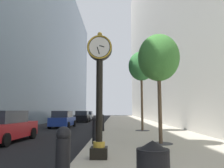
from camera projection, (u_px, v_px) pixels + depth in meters
ground_plane at (105, 124)px, 27.62m from camera, size 110.00×110.00×0.00m
sidewalk_right at (130, 122)px, 30.56m from camera, size 6.93×80.00×0.14m
building_block_left at (22, 28)px, 32.45m from camera, size 9.00×80.00×27.86m
street_clock at (99, 87)px, 7.27m from camera, size 0.84×0.55×4.22m
bollard_nearest at (63, 160)px, 3.84m from camera, size 0.27×0.27×1.24m
bollard_third at (95, 130)px, 10.12m from camera, size 0.27×0.27×1.24m
bollard_fourth at (100, 125)px, 13.27m from camera, size 0.27×0.27×1.24m
bollard_fifth at (103, 122)px, 16.41m from camera, size 0.27×0.27×1.24m
street_tree_near at (159, 58)px, 10.59m from camera, size 2.00×2.00×5.24m
street_tree_mid_near at (141, 67)px, 17.41m from camera, size 2.05×2.05×6.26m
car_white_near at (88, 116)px, 39.36m from camera, size 2.02×4.26×1.59m
car_black_mid at (82, 117)px, 32.03m from camera, size 2.09×4.00×1.65m
car_red_far at (5, 127)px, 11.60m from camera, size 2.10×4.61×1.67m
car_blue_trailing at (63, 119)px, 21.75m from camera, size 2.06×4.15×1.65m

